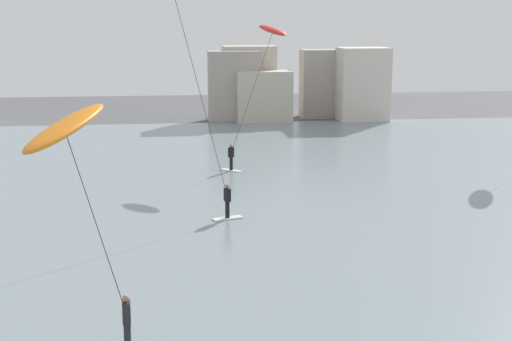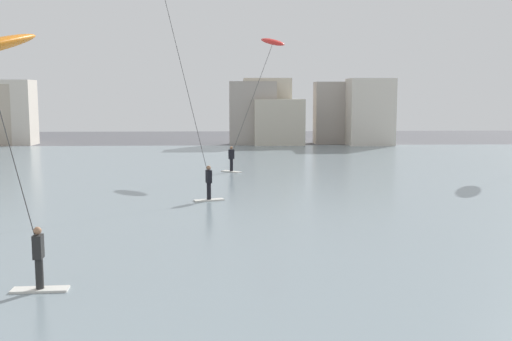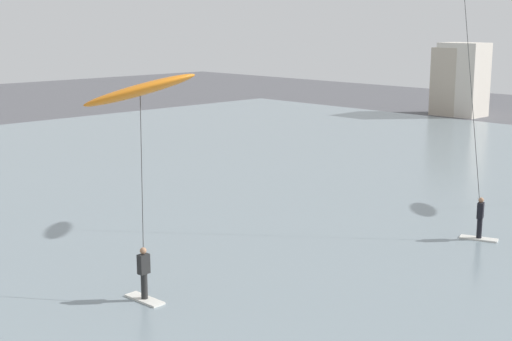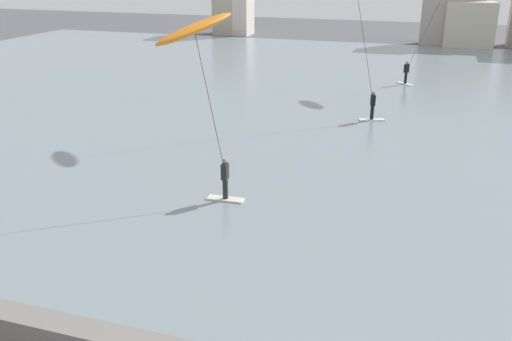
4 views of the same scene
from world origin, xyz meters
name	(u,v)px [view 1 (image 1 of 4)]	position (x,y,z in m)	size (l,w,h in m)	color
water_bay	(203,196)	(0.00, 30.15, 0.05)	(84.00, 52.00, 0.10)	gray
far_shore_buildings	(211,86)	(2.12, 58.17, 3.09)	(39.61, 6.56, 6.61)	#B7A893
kitesurfer_red	(267,46)	(4.33, 37.36, 7.44)	(4.38, 3.66, 8.76)	silver
kitesurfer_orange	(70,143)	(-4.33, 13.74, 5.80)	(3.57, 3.68, 6.82)	silver
kitesurfer_yellow	(178,8)	(-1.13, 26.93, 9.55)	(4.49, 2.88, 11.19)	silver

